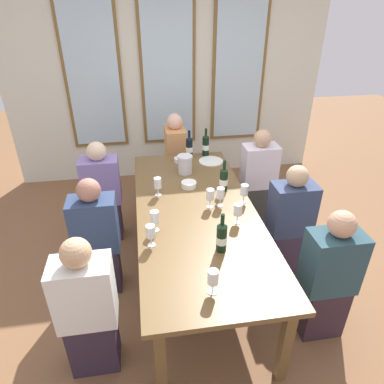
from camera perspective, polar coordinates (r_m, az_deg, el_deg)
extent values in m
plane|color=brown|center=(3.42, 0.60, -13.44)|extent=(12.00, 12.00, 0.00)
cube|color=silver|center=(4.80, -4.05, 19.08)|extent=(4.21, 0.06, 2.90)
cube|color=brown|center=(4.77, -16.02, 18.00)|extent=(0.72, 0.03, 1.88)
cube|color=silver|center=(4.75, -16.04, 17.96)|extent=(0.64, 0.01, 1.80)
cube|color=brown|center=(4.76, -3.99, 18.98)|extent=(0.72, 0.03, 1.88)
cube|color=silver|center=(4.74, -3.97, 18.95)|extent=(0.64, 0.01, 1.80)
cube|color=brown|center=(4.93, 7.71, 19.19)|extent=(0.72, 0.03, 1.88)
cube|color=silver|center=(4.92, 7.76, 19.16)|extent=(0.64, 0.01, 1.80)
cube|color=brown|center=(2.97, 0.67, -3.27)|extent=(1.01, 2.39, 0.04)
cube|color=brown|center=(2.41, -5.20, -26.23)|extent=(0.07, 0.07, 0.70)
cube|color=brown|center=(2.55, 15.16, -23.09)|extent=(0.07, 0.07, 0.70)
cube|color=brown|center=(4.07, -7.67, 0.26)|extent=(0.07, 0.07, 0.70)
cube|color=brown|center=(4.16, 3.66, 1.14)|extent=(0.07, 0.07, 0.70)
cylinder|color=white|center=(3.82, 3.14, 5.11)|extent=(0.27, 0.27, 0.01)
cylinder|color=silver|center=(3.54, -1.16, 4.44)|extent=(0.14, 0.14, 0.17)
cylinder|color=silver|center=(3.50, -1.17, 5.85)|extent=(0.16, 0.16, 0.02)
cylinder|color=black|center=(3.20, 5.25, 1.88)|extent=(0.07, 0.07, 0.21)
cone|color=black|center=(3.15, 5.35, 3.76)|extent=(0.07, 0.07, 0.02)
cylinder|color=black|center=(3.13, 5.39, 4.58)|extent=(0.03, 0.03, 0.08)
cylinder|color=white|center=(3.21, 5.24, 1.71)|extent=(0.08, 0.08, 0.06)
cylinder|color=black|center=(2.47, 4.90, -7.66)|extent=(0.08, 0.07, 0.21)
cone|color=black|center=(2.40, 5.02, -5.45)|extent=(0.08, 0.07, 0.02)
cylinder|color=black|center=(2.37, 5.07, -4.48)|extent=(0.03, 0.03, 0.08)
cylinder|color=white|center=(2.47, 4.89, -7.85)|extent=(0.08, 0.08, 0.06)
cylinder|color=black|center=(3.88, -0.46, 7.22)|extent=(0.08, 0.08, 0.22)
cone|color=black|center=(3.83, -0.46, 8.89)|extent=(0.08, 0.08, 0.02)
cylinder|color=black|center=(3.82, -0.47, 9.58)|extent=(0.03, 0.03, 0.08)
cylinder|color=#F2E3D0|center=(3.88, -0.46, 7.07)|extent=(0.08, 0.08, 0.06)
cylinder|color=black|center=(3.94, 2.27, 7.58)|extent=(0.07, 0.08, 0.22)
cone|color=black|center=(3.90, 2.31, 9.24)|extent=(0.07, 0.08, 0.02)
cylinder|color=black|center=(3.88, 2.32, 9.92)|extent=(0.03, 0.03, 0.08)
cylinder|color=silver|center=(3.94, 2.27, 7.43)|extent=(0.08, 0.08, 0.06)
cylinder|color=white|center=(3.80, -2.14, 5.31)|extent=(0.11, 0.11, 0.05)
cylinder|color=white|center=(3.29, -0.46, 1.25)|extent=(0.14, 0.14, 0.05)
cylinder|color=white|center=(3.09, 8.47, -1.65)|extent=(0.06, 0.06, 0.00)
cylinder|color=white|center=(3.07, 8.52, -1.02)|extent=(0.01, 0.01, 0.07)
cylinder|color=white|center=(3.03, 8.64, 0.36)|extent=(0.07, 0.07, 0.09)
cylinder|color=white|center=(3.00, 2.96, -2.46)|extent=(0.06, 0.06, 0.00)
cylinder|color=white|center=(2.98, 2.98, -1.81)|extent=(0.01, 0.01, 0.07)
cylinder|color=white|center=(2.93, 3.02, -0.40)|extent=(0.07, 0.07, 0.09)
cylinder|color=white|center=(2.23, 3.40, -16.15)|extent=(0.06, 0.06, 0.00)
cylinder|color=white|center=(2.20, 3.43, -15.43)|extent=(0.01, 0.01, 0.07)
cylinder|color=white|center=(2.14, 3.50, -13.83)|extent=(0.07, 0.07, 0.09)
cylinder|color=beige|center=(2.16, 3.47, -14.50)|extent=(0.06, 0.06, 0.02)
cylinder|color=white|center=(2.73, -6.04, -6.25)|extent=(0.06, 0.06, 0.00)
cylinder|color=white|center=(2.71, -6.09, -5.57)|extent=(0.01, 0.01, 0.07)
cylinder|color=white|center=(2.66, -6.18, -4.08)|extent=(0.07, 0.07, 0.09)
cylinder|color=white|center=(3.18, -5.58, -0.46)|extent=(0.06, 0.06, 0.00)
cylinder|color=white|center=(3.17, -5.62, 0.15)|extent=(0.01, 0.01, 0.07)
cylinder|color=white|center=(3.12, -5.69, 1.51)|extent=(0.07, 0.07, 0.09)
cylinder|color=white|center=(2.58, -6.69, -8.67)|extent=(0.06, 0.06, 0.00)
cylinder|color=white|center=(2.56, -6.75, -7.98)|extent=(0.01, 0.01, 0.07)
cylinder|color=white|center=(2.51, -6.86, -6.44)|extent=(0.07, 0.07, 0.09)
cylinder|color=white|center=(2.82, 7.42, -5.01)|extent=(0.06, 0.06, 0.00)
cylinder|color=white|center=(2.80, 7.48, -4.35)|extent=(0.01, 0.01, 0.07)
cylinder|color=white|center=(2.75, 7.59, -2.88)|extent=(0.07, 0.07, 0.09)
cylinder|color=#590C19|center=(2.77, 7.55, -3.45)|extent=(0.06, 0.06, 0.03)
cylinder|color=white|center=(3.02, 4.64, -2.21)|extent=(0.06, 0.06, 0.00)
cylinder|color=white|center=(3.00, 4.67, -1.57)|extent=(0.01, 0.01, 0.07)
cylinder|color=white|center=(2.96, 4.73, -0.17)|extent=(0.07, 0.07, 0.09)
cube|color=#392941|center=(3.88, -13.95, -4.26)|extent=(0.32, 0.24, 0.45)
cube|color=#8470B4|center=(3.64, -14.83, 1.82)|extent=(0.38, 0.24, 0.48)
sphere|color=beige|center=(3.51, -15.51, 6.51)|extent=(0.19, 0.19, 0.19)
cube|color=#393A36|center=(4.12, 10.46, -1.64)|extent=(0.32, 0.24, 0.45)
cube|color=white|center=(3.90, 11.08, 4.20)|extent=(0.38, 0.24, 0.48)
sphere|color=tan|center=(3.77, 11.56, 8.66)|extent=(0.19, 0.19, 0.19)
cube|color=#2A212D|center=(3.26, -14.70, -11.89)|extent=(0.32, 0.24, 0.45)
cube|color=navy|center=(2.98, -15.83, -5.17)|extent=(0.38, 0.24, 0.48)
sphere|color=#A16A58|center=(2.81, -16.73, 0.29)|extent=(0.19, 0.19, 0.19)
cube|color=#382C41|center=(3.45, 15.09, -9.21)|extent=(0.32, 0.24, 0.45)
cube|color=#333F60|center=(3.19, 16.17, -2.69)|extent=(0.38, 0.24, 0.48)
sphere|color=tan|center=(3.03, 17.03, 2.51)|extent=(0.19, 0.19, 0.19)
cube|color=#2E2333|center=(2.73, -15.81, -22.50)|extent=(0.32, 0.24, 0.45)
cube|color=white|center=(2.39, -17.38, -15.59)|extent=(0.38, 0.24, 0.48)
sphere|color=tan|center=(2.18, -18.67, -9.52)|extent=(0.19, 0.19, 0.19)
cube|color=#34232C|center=(3.00, 20.40, -17.44)|extent=(0.32, 0.24, 0.45)
cube|color=#284752|center=(2.70, 22.14, -10.62)|extent=(0.38, 0.24, 0.48)
sphere|color=tan|center=(2.51, 23.54, -4.90)|extent=(0.19, 0.19, 0.19)
cube|color=#232A2F|center=(4.54, -2.64, 2.03)|extent=(0.24, 0.32, 0.45)
cube|color=tan|center=(4.34, -2.78, 7.47)|extent=(0.24, 0.38, 0.48)
sphere|color=beige|center=(4.23, -2.89, 11.55)|extent=(0.19, 0.19, 0.19)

